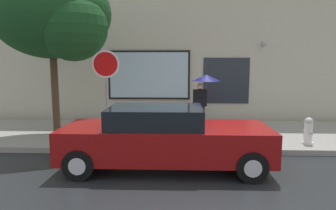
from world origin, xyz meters
name	(u,v)px	position (x,y,z in m)	size (l,w,h in m)	color
ground_plane	(187,168)	(0.00, 0.00, 0.00)	(60.00, 60.00, 0.00)	black
sidewalk	(184,134)	(0.00, 3.00, 0.07)	(20.00, 4.00, 0.15)	gray
building_facade	(184,35)	(-0.01, 5.50, 3.48)	(20.00, 0.67, 7.00)	beige
parked_car	(164,138)	(-0.52, 0.01, 0.70)	(4.58, 1.81, 1.40)	maroon
fire_hydrant	(308,131)	(3.39, 1.65, 0.51)	(0.30, 0.44, 0.74)	white
pedestrian_with_umbrella	(204,86)	(0.66, 3.46, 1.62)	(0.97, 0.97, 1.86)	black
street_tree	(55,16)	(-3.78, 2.24, 3.73)	(3.52, 2.99, 4.99)	#4C3823
stop_sign	(106,78)	(-2.20, 1.64, 1.97)	(0.76, 0.10, 2.58)	gray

